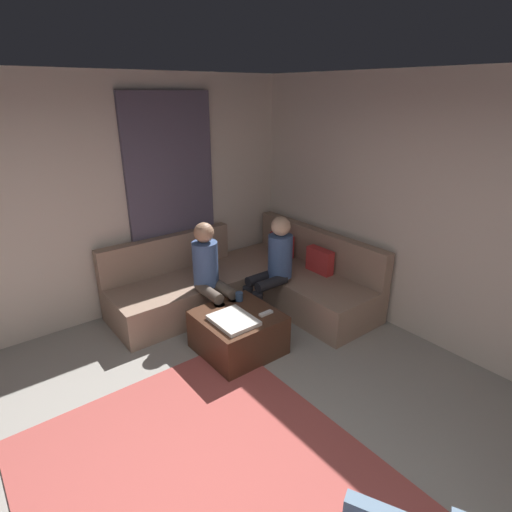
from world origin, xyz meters
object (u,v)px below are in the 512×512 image
at_px(coffee_mug, 239,297).
at_px(game_remote, 266,313).
at_px(person_on_couch_back, 274,264).
at_px(person_on_couch_side, 210,273).
at_px(ottoman, 238,332).
at_px(sectional_couch, 249,283).

xyz_separation_m(coffee_mug, game_remote, (0.40, 0.04, -0.04)).
xyz_separation_m(person_on_couch_back, person_on_couch_side, (-0.24, -0.70, 0.00)).
bearing_deg(person_on_couch_side, person_on_couch_back, 160.84).
distance_m(coffee_mug, game_remote, 0.40).
bearing_deg(ottoman, person_on_couch_side, 174.82).
height_order(sectional_couch, ottoman, sectional_couch).
xyz_separation_m(game_remote, person_on_couch_back, (-0.51, 0.53, 0.23)).
xyz_separation_m(sectional_couch, game_remote, (0.90, -0.47, 0.15)).
xyz_separation_m(ottoman, coffee_mug, (-0.22, 0.18, 0.26)).
relative_size(ottoman, person_on_couch_back, 0.63).
height_order(ottoman, person_on_couch_side, person_on_couch_side).
xyz_separation_m(coffee_mug, person_on_couch_back, (-0.11, 0.57, 0.19)).
bearing_deg(sectional_couch, person_on_couch_side, -77.03).
xyz_separation_m(sectional_couch, person_on_couch_side, (0.15, -0.64, 0.38)).
relative_size(game_remote, person_on_couch_back, 0.12).
bearing_deg(person_on_couch_side, ottoman, 84.82).
xyz_separation_m(ottoman, person_on_couch_back, (-0.33, 0.75, 0.45)).
distance_m(sectional_couch, game_remote, 1.03).
height_order(game_remote, person_on_couch_side, person_on_couch_side).
xyz_separation_m(game_remote, person_on_couch_side, (-0.75, -0.17, 0.23)).
bearing_deg(coffee_mug, sectional_couch, 134.28).
height_order(ottoman, coffee_mug, coffee_mug).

